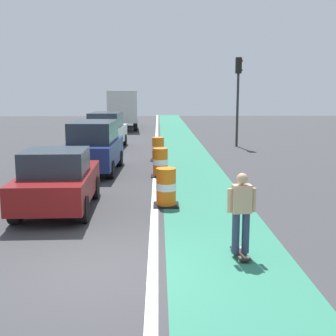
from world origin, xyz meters
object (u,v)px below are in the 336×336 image
at_px(traffic_barrel_front, 166,188).
at_px(traffic_barrel_back, 158,149).
at_px(delivery_truck_down_block, 123,107).
at_px(parked_sedan_nearest, 58,181).
at_px(parked_suv_second, 94,146).
at_px(parked_suv_third, 106,130).
at_px(traffic_barrel_mid, 160,163).
at_px(traffic_light_corner, 238,86).
at_px(skateboarder_on_lane, 241,212).

distance_m(traffic_barrel_front, traffic_barrel_back, 8.44).
bearing_deg(delivery_truck_down_block, parked_sedan_nearest, -89.48).
xyz_separation_m(traffic_barrel_front, traffic_barrel_back, (-0.23, 8.43, 0.00)).
bearing_deg(parked_suv_second, parked_suv_third, 92.74).
bearing_deg(parked_suv_second, traffic_barrel_back, 48.85).
relative_size(traffic_barrel_mid, traffic_light_corner, 0.21).
height_order(skateboarder_on_lane, traffic_barrel_mid, skateboarder_on_lane).
bearing_deg(traffic_light_corner, skateboarder_on_lane, -99.58).
bearing_deg(traffic_barrel_front, traffic_barrel_back, 91.55).
height_order(skateboarder_on_lane, parked_suv_second, parked_suv_second).
bearing_deg(traffic_barrel_back, traffic_barrel_mid, -88.72).
height_order(parked_suv_third, traffic_barrel_front, parked_suv_third).
bearing_deg(parked_sedan_nearest, skateboarder_on_lane, -39.51).
bearing_deg(parked_sedan_nearest, parked_suv_third, 90.77).
bearing_deg(traffic_barrel_back, traffic_barrel_front, -88.45).
xyz_separation_m(traffic_barrel_front, traffic_barrel_mid, (-0.14, 4.43, 0.00)).
distance_m(parked_suv_third, delivery_truck_down_block, 13.03).
height_order(traffic_barrel_front, traffic_barrel_back, same).
relative_size(parked_sedan_nearest, traffic_barrel_mid, 3.81).
relative_size(parked_suv_third, traffic_light_corner, 0.92).
bearing_deg(parked_sedan_nearest, traffic_barrel_front, 7.95).
distance_m(skateboarder_on_lane, parked_suv_second, 10.40).
xyz_separation_m(traffic_barrel_back, traffic_light_corner, (4.61, 5.21, 2.97)).
height_order(traffic_barrel_front, traffic_light_corner, traffic_light_corner).
distance_m(traffic_barrel_mid, traffic_light_corner, 10.68).
relative_size(skateboarder_on_lane, traffic_barrel_front, 1.55).
relative_size(parked_suv_second, traffic_barrel_front, 4.27).
distance_m(traffic_barrel_back, delivery_truck_down_block, 17.73).
xyz_separation_m(parked_suv_third, traffic_barrel_back, (2.92, -4.42, -0.50)).
bearing_deg(traffic_barrel_mid, parked_sedan_nearest, -120.25).
bearing_deg(traffic_barrel_mid, parked_suv_third, 109.64).
bearing_deg(traffic_barrel_mid, parked_suv_second, 158.14).
distance_m(traffic_barrel_front, traffic_barrel_mid, 4.44).
relative_size(traffic_barrel_mid, delivery_truck_down_block, 0.14).
xyz_separation_m(parked_suv_second, traffic_barrel_mid, (2.65, -1.06, -0.50)).
relative_size(parked_sedan_nearest, parked_suv_second, 0.89).
bearing_deg(traffic_barrel_back, parked_suv_second, -131.15).
height_order(skateboarder_on_lane, traffic_light_corner, traffic_light_corner).
bearing_deg(delivery_truck_down_block, skateboarder_on_lane, -81.23).
bearing_deg(parked_suv_third, parked_suv_second, -87.26).
bearing_deg(traffic_barrel_front, parked_suv_third, 103.74).
bearing_deg(skateboarder_on_lane, traffic_barrel_back, 97.46).
height_order(parked_suv_second, parked_suv_third, same).
height_order(parked_sedan_nearest, parked_suv_second, parked_suv_second).
relative_size(traffic_barrel_front, traffic_barrel_mid, 1.00).
relative_size(parked_suv_third, traffic_barrel_front, 4.29).
xyz_separation_m(parked_sedan_nearest, traffic_light_corner, (7.35, 14.06, 2.67)).
bearing_deg(traffic_light_corner, delivery_truck_down_block, 121.85).
distance_m(parked_sedan_nearest, parked_suv_third, 13.27).
bearing_deg(traffic_barrel_back, skateboarder_on_lane, -82.54).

